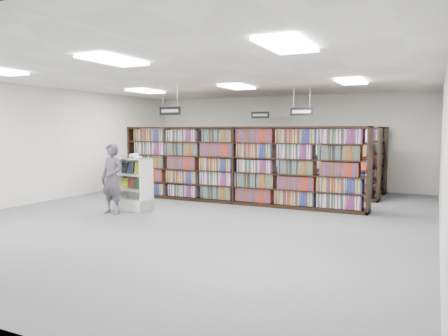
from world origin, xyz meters
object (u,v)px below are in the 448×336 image
at_px(bookshelf_row_near, 237,165).
at_px(shopper, 112,179).
at_px(endcap_display, 134,192).
at_px(open_book, 134,157).

relative_size(bookshelf_row_near, shopper, 4.14).
relative_size(endcap_display, open_book, 2.29).
bearing_deg(endcap_display, shopper, -94.92).
relative_size(endcap_display, shopper, 0.78).
bearing_deg(open_book, shopper, -111.54).
xyz_separation_m(open_book, shopper, (-0.20, -0.61, -0.50)).
height_order(endcap_display, open_book, open_book).
height_order(bookshelf_row_near, open_book, bookshelf_row_near).
relative_size(bookshelf_row_near, open_book, 12.20).
bearing_deg(open_book, endcap_display, 132.08).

